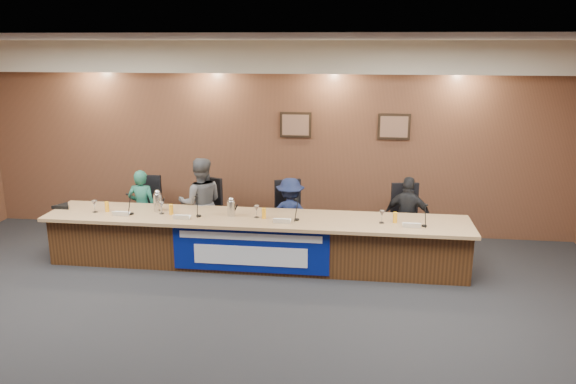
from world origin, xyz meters
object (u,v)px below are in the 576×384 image
object	(u,v)px
office_chair_a	(145,214)
panelist_a	(142,208)
panelist_b	(201,203)
carafe_mid	(231,209)
office_chair_b	(203,216)
speakerphone	(63,206)
carafe_left	(158,203)
panelist_c	(290,215)
banner	(250,250)
office_chair_c	(291,220)
dais_body	(256,242)
panelist_d	(408,217)
office_chair_d	(407,224)

from	to	relation	value
office_chair_a	panelist_a	bearing A→B (deg)	-89.61
panelist_b	carafe_mid	world-z (taller)	panelist_b
office_chair_a	office_chair_b	distance (m)	0.97
panelist_a	speakerphone	xyz separation A→B (m)	(-1.01, -0.60, 0.16)
carafe_left	panelist_c	bearing A→B (deg)	16.88
office_chair_b	banner	bearing A→B (deg)	-24.88
panelist_c	office_chair_c	bearing A→B (deg)	-90.80
banner	office_chair_b	size ratio (longest dim) A/B	4.58
banner	carafe_mid	size ratio (longest dim) A/B	9.94
dais_body	panelist_a	world-z (taller)	panelist_a
carafe_mid	panelist_a	bearing A→B (deg)	157.54
banner	carafe_left	world-z (taller)	carafe_left
panelist_d	carafe_mid	world-z (taller)	panelist_d
banner	speakerphone	world-z (taller)	speakerphone
panelist_c	speakerphone	bearing A→B (deg)	9.17
office_chair_b	office_chair_a	bearing A→B (deg)	-155.89
office_chair_c	carafe_left	xyz separation A→B (m)	(-1.90, -0.68, 0.40)
office_chair_a	panelist_c	bearing A→B (deg)	-2.01
office_chair_a	speakerphone	world-z (taller)	speakerphone
panelist_a	panelist_c	size ratio (longest dim) A/B	1.05
dais_body	speakerphone	world-z (taller)	speakerphone
panelist_c	speakerphone	size ratio (longest dim) A/B	3.67
panelist_c	dais_body	bearing A→B (deg)	54.23
panelist_b	office_chair_b	distance (m)	0.26
dais_body	carafe_left	world-z (taller)	carafe_left
office_chair_a	office_chair_d	bearing A→B (deg)	0.39
panelist_b	carafe_mid	size ratio (longest dim) A/B	6.55
banner	panelist_b	distance (m)	1.47
office_chair_a	carafe_mid	distance (m)	1.82
dais_body	panelist_a	xyz separation A→B (m)	(-1.95, 0.62, 0.27)
office_chair_c	office_chair_d	xyz separation A→B (m)	(1.78, 0.00, 0.00)
panelist_b	speakerphone	size ratio (longest dim) A/B	4.53
banner	office_chair_a	world-z (taller)	banner
panelist_a	speakerphone	size ratio (longest dim) A/B	3.85
banner	office_chair_d	world-z (taller)	banner
panelist_b	office_chair_a	world-z (taller)	panelist_b
office_chair_b	panelist_a	bearing A→B (deg)	-149.99
dais_body	banner	size ratio (longest dim) A/B	2.73
office_chair_a	carafe_left	size ratio (longest dim) A/B	1.83
panelist_a	panelist_d	size ratio (longest dim) A/B	0.99
office_chair_b	carafe_left	distance (m)	0.92
panelist_d	office_chair_b	world-z (taller)	panelist_d
panelist_b	carafe_mid	bearing A→B (deg)	119.30
carafe_left	speakerphone	xyz separation A→B (m)	(-1.49, -0.02, -0.11)
office_chair_a	office_chair_b	xyz separation A→B (m)	(0.97, 0.00, 0.00)
panelist_b	carafe_left	distance (m)	0.77
panelist_b	office_chair_d	distance (m)	3.21
panelist_a	panelist_d	bearing A→B (deg)	177.46
office_chair_b	speakerphone	world-z (taller)	speakerphone
office_chair_c	speakerphone	distance (m)	3.47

